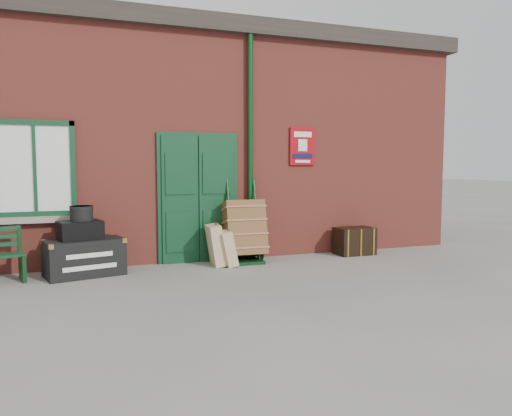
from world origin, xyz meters
name	(u,v)px	position (x,y,z in m)	size (l,w,h in m)	color
ground	(241,278)	(0.00, 0.00, 0.00)	(80.00, 80.00, 0.00)	gray
station_building	(189,143)	(0.00, 3.49, 2.16)	(10.30, 4.30, 4.36)	#A44235
houdini_trunk	(84,257)	(-2.22, 0.99, 0.28)	(1.14, 0.62, 0.57)	black
strongbox	(80,230)	(-2.27, 0.99, 0.71)	(0.62, 0.45, 0.28)	black
hatbox	(82,213)	(-2.24, 1.02, 0.96)	(0.34, 0.34, 0.23)	black
suitcase_back	(216,245)	(-0.11, 1.03, 0.35)	(0.20, 0.49, 0.68)	tan
suitcase_front	(228,248)	(0.07, 0.93, 0.30)	(0.18, 0.44, 0.59)	tan
porter_trolley	(244,230)	(0.45, 1.21, 0.56)	(0.73, 0.78, 1.44)	#0D3414
dark_trunk	(354,241)	(2.66, 1.15, 0.26)	(0.71, 0.46, 0.51)	black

